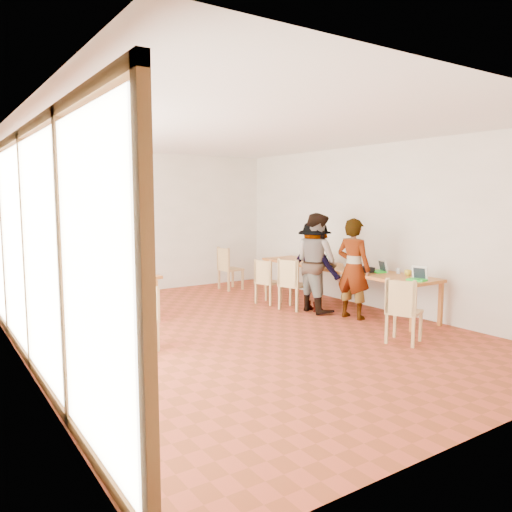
# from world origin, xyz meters

# --- Properties ---
(ground) EXTENTS (8.00, 8.00, 0.00)m
(ground) POSITION_xyz_m (0.00, 0.00, 0.00)
(ground) COLOR #A84128
(ground) RESTS_ON ground
(wall_back) EXTENTS (6.00, 0.10, 3.00)m
(wall_back) POSITION_xyz_m (0.00, 4.00, 1.50)
(wall_back) COLOR silver
(wall_back) RESTS_ON ground
(wall_front) EXTENTS (6.00, 0.10, 3.00)m
(wall_front) POSITION_xyz_m (0.00, -4.00, 1.50)
(wall_front) COLOR silver
(wall_front) RESTS_ON ground
(wall_right) EXTENTS (0.10, 8.00, 3.00)m
(wall_right) POSITION_xyz_m (3.00, 0.00, 1.50)
(wall_right) COLOR silver
(wall_right) RESTS_ON ground
(window_wall) EXTENTS (0.10, 8.00, 3.00)m
(window_wall) POSITION_xyz_m (-2.96, 0.00, 1.50)
(window_wall) COLOR white
(window_wall) RESTS_ON ground
(ceiling) EXTENTS (6.00, 8.00, 0.04)m
(ceiling) POSITION_xyz_m (0.00, 0.00, 3.02)
(ceiling) COLOR white
(ceiling) RESTS_ON wall_back
(communal_table) EXTENTS (0.80, 4.00, 0.75)m
(communal_table) POSITION_xyz_m (2.50, 0.45, 0.70)
(communal_table) COLOR #BB6329
(communal_table) RESTS_ON ground
(side_table) EXTENTS (0.90, 0.90, 0.75)m
(side_table) POSITION_xyz_m (-1.22, 1.65, 0.67)
(side_table) COLOR #BB6329
(side_table) RESTS_ON ground
(chair_near) EXTENTS (0.56, 0.56, 0.49)m
(chair_near) POSITION_xyz_m (1.52, -1.83, 0.57)
(chair_near) COLOR tan
(chair_near) RESTS_ON ground
(chair_mid) EXTENTS (0.56, 0.56, 0.50)m
(chair_mid) POSITION_xyz_m (1.56, 0.74, 0.57)
(chair_mid) COLOR tan
(chair_mid) RESTS_ON ground
(chair_far) EXTENTS (0.51, 0.51, 0.46)m
(chair_far) POSITION_xyz_m (1.48, 1.42, 0.53)
(chair_far) COLOR tan
(chair_far) RESTS_ON ground
(chair_empty) EXTENTS (0.47, 0.47, 0.50)m
(chair_empty) POSITION_xyz_m (1.62, 3.12, 0.58)
(chair_empty) COLOR tan
(chair_empty) RESTS_ON ground
(chair_spare) EXTENTS (0.41, 0.41, 0.46)m
(chair_spare) POSITION_xyz_m (-1.51, -0.07, 0.53)
(chair_spare) COLOR tan
(chair_spare) RESTS_ON ground
(person_near) EXTENTS (0.53, 0.69, 1.70)m
(person_near) POSITION_xyz_m (2.05, -0.34, 0.85)
(person_near) COLOR gray
(person_near) RESTS_ON ground
(person_mid) EXTENTS (0.71, 0.89, 1.77)m
(person_mid) POSITION_xyz_m (1.88, 0.41, 0.89)
(person_mid) COLOR gray
(person_mid) RESTS_ON ground
(person_far) EXTENTS (0.91, 1.19, 1.62)m
(person_far) POSITION_xyz_m (1.88, 0.47, 0.81)
(person_far) COLOR gray
(person_far) RESTS_ON ground
(laptop_near) EXTENTS (0.28, 0.30, 0.22)m
(laptop_near) POSITION_xyz_m (2.46, -1.34, 0.81)
(laptop_near) COLOR #24D72D
(laptop_near) RESTS_ON communal_table
(laptop_mid) EXTENTS (0.29, 0.31, 0.22)m
(laptop_mid) POSITION_xyz_m (2.63, -0.41, 0.81)
(laptop_mid) COLOR #24D72D
(laptop_mid) RESTS_ON communal_table
(laptop_far) EXTENTS (0.30, 0.31, 0.22)m
(laptop_far) POSITION_xyz_m (2.44, 0.91, 0.81)
(laptop_far) COLOR #24D72D
(laptop_far) RESTS_ON communal_table
(yellow_mug) EXTENTS (0.12, 0.12, 0.10)m
(yellow_mug) POSITION_xyz_m (2.71, -0.94, 0.80)
(yellow_mug) COLOR gold
(yellow_mug) RESTS_ON communal_table
(green_bottle) EXTENTS (0.07, 0.07, 0.28)m
(green_bottle) POSITION_xyz_m (2.59, 1.11, 0.89)
(green_bottle) COLOR #156C21
(green_bottle) RESTS_ON communal_table
(clear_glass) EXTENTS (0.07, 0.07, 0.09)m
(clear_glass) POSITION_xyz_m (2.76, -0.70, 0.80)
(clear_glass) COLOR silver
(clear_glass) RESTS_ON communal_table
(condiment_cup) EXTENTS (0.08, 0.08, 0.06)m
(condiment_cup) POSITION_xyz_m (2.60, 0.43, 0.78)
(condiment_cup) COLOR white
(condiment_cup) RESTS_ON communal_table
(pink_phone) EXTENTS (0.05, 0.10, 0.01)m
(pink_phone) POSITION_xyz_m (2.75, 1.98, 0.76)
(pink_phone) COLOR #BB3A62
(pink_phone) RESTS_ON communal_table
(black_pouch) EXTENTS (0.16, 0.26, 0.09)m
(black_pouch) POSITION_xyz_m (2.42, -0.28, 0.80)
(black_pouch) COLOR black
(black_pouch) RESTS_ON communal_table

